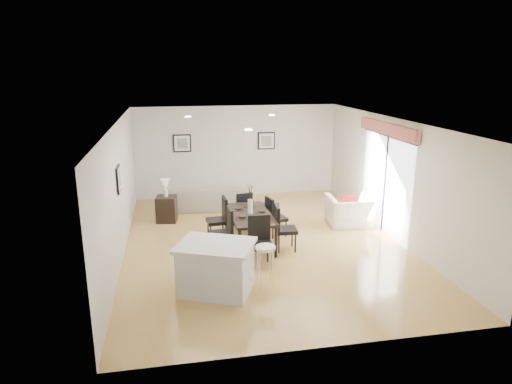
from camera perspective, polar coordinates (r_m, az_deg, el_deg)
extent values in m
plane|color=tan|center=(10.23, 0.94, -6.37)|extent=(8.00, 8.00, 0.00)
cube|color=silver|center=(13.66, -2.43, 5.09)|extent=(6.00, 0.04, 2.70)
cube|color=silver|center=(6.15, 8.59, -8.23)|extent=(6.00, 0.04, 2.70)
cube|color=silver|center=(9.68, -16.70, 0.10)|extent=(0.04, 8.00, 2.70)
cube|color=silver|center=(10.81, 16.76, 1.66)|extent=(0.04, 8.00, 2.70)
cube|color=white|center=(9.56, 1.01, 8.83)|extent=(6.00, 8.00, 0.02)
imported|color=gray|center=(12.60, -5.95, -0.64)|extent=(2.30, 1.01, 0.66)
imported|color=beige|center=(11.47, 11.70, -2.35)|extent=(1.19, 1.06, 0.72)
imported|color=#315524|center=(12.49, 28.08, -2.43)|extent=(0.72, 0.65, 0.72)
imported|color=#315524|center=(13.07, 25.55, -1.49)|extent=(0.45, 0.45, 0.67)
cube|color=black|center=(9.91, -0.73, -2.85)|extent=(0.91, 1.75, 0.06)
cylinder|color=black|center=(9.22, -2.03, -6.67)|extent=(0.07, 0.07, 0.66)
cylinder|color=black|center=(10.72, -3.54, -3.48)|extent=(0.07, 0.07, 0.66)
cylinder|color=black|center=(9.37, 2.52, -6.31)|extent=(0.07, 0.07, 0.66)
cylinder|color=black|center=(10.84, 0.39, -3.22)|extent=(0.07, 0.07, 0.66)
cube|color=black|center=(9.49, -4.40, -5.29)|extent=(0.48, 0.48, 0.08)
cube|color=black|center=(9.43, -3.27, -3.59)|extent=(0.09, 0.45, 0.53)
cylinder|color=black|center=(9.72, -5.58, -6.36)|extent=(0.04, 0.04, 0.41)
cylinder|color=black|center=(9.77, -3.54, -6.19)|extent=(0.04, 0.04, 0.41)
cylinder|color=black|center=(9.40, -5.24, -7.13)|extent=(0.04, 0.04, 0.41)
cylinder|color=black|center=(9.45, -3.13, -6.95)|extent=(0.04, 0.04, 0.41)
cube|color=black|center=(10.31, -4.94, -3.64)|extent=(0.48, 0.48, 0.08)
cube|color=black|center=(10.25, -3.92, -2.09)|extent=(0.09, 0.44, 0.53)
cylinder|color=black|center=(10.52, -6.01, -4.66)|extent=(0.03, 0.03, 0.40)
cylinder|color=black|center=(10.58, -4.16, -4.50)|extent=(0.03, 0.03, 0.40)
cylinder|color=black|center=(10.20, -5.69, -5.30)|extent=(0.03, 0.03, 0.40)
cylinder|color=black|center=(10.26, -3.78, -5.14)|extent=(0.03, 0.03, 0.40)
cube|color=black|center=(9.73, 3.76, -4.76)|extent=(0.48, 0.48, 0.08)
cube|color=black|center=(9.60, 2.64, -3.23)|extent=(0.09, 0.45, 0.54)
cylinder|color=black|center=(9.69, 4.94, -6.42)|extent=(0.04, 0.04, 0.41)
cylinder|color=black|center=(9.63, 2.89, -6.52)|extent=(0.04, 0.04, 0.41)
cylinder|color=black|center=(10.01, 4.55, -5.68)|extent=(0.04, 0.04, 0.41)
cylinder|color=black|center=(9.95, 2.55, -5.77)|extent=(0.04, 0.04, 0.41)
cube|color=black|center=(10.53, 2.59, -3.32)|extent=(0.49, 0.49, 0.07)
cube|color=black|center=(10.38, 1.69, -2.07)|extent=(0.14, 0.42, 0.50)
cylinder|color=black|center=(10.53, 3.76, -4.64)|extent=(0.03, 0.03, 0.38)
cylinder|color=black|center=(10.40, 2.13, -4.88)|extent=(0.03, 0.03, 0.38)
cylinder|color=black|center=(10.81, 3.00, -4.09)|extent=(0.03, 0.03, 0.38)
cylinder|color=black|center=(10.68, 1.41, -4.32)|extent=(0.03, 0.03, 0.38)
cube|color=black|center=(8.93, 0.57, -6.63)|extent=(0.46, 0.46, 0.08)
cube|color=black|center=(9.01, 0.38, -4.52)|extent=(0.45, 0.08, 0.53)
cylinder|color=black|center=(8.84, -0.38, -8.57)|extent=(0.03, 0.03, 0.41)
cylinder|color=black|center=(9.16, -0.69, -7.69)|extent=(0.03, 0.03, 0.41)
cylinder|color=black|center=(8.89, 1.87, -8.43)|extent=(0.03, 0.03, 0.41)
cylinder|color=black|center=(9.21, 1.48, -7.57)|extent=(0.03, 0.03, 0.41)
cube|color=black|center=(11.08, -1.76, -2.41)|extent=(0.48, 0.48, 0.07)
cube|color=black|center=(10.84, -1.44, -1.39)|extent=(0.41, 0.13, 0.49)
cylinder|color=black|center=(11.34, -1.28, -3.15)|extent=(0.03, 0.03, 0.37)
cylinder|color=black|center=(11.06, -0.69, -3.64)|extent=(0.03, 0.03, 0.37)
cylinder|color=black|center=(11.24, -2.79, -3.35)|extent=(0.03, 0.03, 0.37)
cylinder|color=black|center=(10.96, -2.24, -3.84)|extent=(0.03, 0.03, 0.37)
cylinder|color=white|center=(9.85, -0.73, -1.82)|extent=(0.11, 0.11, 0.31)
cylinder|color=#322416|center=(9.94, 0.80, -2.58)|extent=(0.30, 0.30, 0.01)
cylinder|color=black|center=(9.94, 0.80, -2.43)|extent=(0.16, 0.16, 0.04)
cylinder|color=#322416|center=(10.35, -0.72, -1.85)|extent=(0.30, 0.30, 0.01)
cylinder|color=black|center=(10.34, -0.72, -1.70)|extent=(0.16, 0.16, 0.04)
cylinder|color=#322416|center=(10.14, -2.22, -2.23)|extent=(0.30, 0.30, 0.01)
cylinder|color=black|center=(10.13, -2.22, -2.09)|extent=(0.16, 0.16, 0.04)
cylinder|color=#322416|center=(9.59, -1.71, -3.27)|extent=(0.30, 0.30, 0.01)
cylinder|color=black|center=(9.58, -1.71, -3.12)|extent=(0.16, 0.16, 0.04)
cylinder|color=#322416|center=(9.47, 0.26, -3.50)|extent=(0.30, 0.30, 0.01)
cylinder|color=black|center=(9.47, 0.26, -3.35)|extent=(0.16, 0.16, 0.04)
cube|color=black|center=(11.46, -0.02, -2.76)|extent=(1.28, 1.02, 0.45)
cube|color=black|center=(11.74, -11.11, -2.08)|extent=(0.56, 0.56, 0.65)
cylinder|color=white|center=(11.62, -11.22, -0.10)|extent=(0.11, 0.11, 0.19)
cone|color=silver|center=(11.56, -11.28, 0.96)|extent=(0.23, 0.23, 0.25)
cube|color=#A91715|center=(11.27, 11.47, -1.41)|extent=(0.36, 0.12, 0.36)
cube|color=silver|center=(8.03, -5.03, -9.59)|extent=(1.41, 1.26, 0.83)
cube|color=silver|center=(7.85, -5.10, -6.66)|extent=(1.54, 1.39, 0.06)
cylinder|color=white|center=(8.01, 1.20, -6.98)|extent=(0.35, 0.35, 0.05)
cylinder|color=silver|center=(8.29, 1.82, -9.00)|extent=(0.02, 0.02, 0.75)
cylinder|color=silver|center=(8.25, 0.21, -9.13)|extent=(0.02, 0.02, 0.75)
cylinder|color=silver|center=(8.04, 0.53, -9.81)|extent=(0.02, 0.02, 0.75)
cylinder|color=silver|center=(8.08, 2.18, -9.67)|extent=(0.02, 0.02, 0.75)
cube|color=black|center=(13.45, -9.22, 6.04)|extent=(0.52, 0.03, 0.52)
cube|color=white|center=(13.45, -9.22, 6.04)|extent=(0.44, 0.04, 0.44)
cube|color=#5E5F59|center=(13.45, -9.22, 6.04)|extent=(0.30, 0.04, 0.30)
cube|color=black|center=(13.74, 1.32, 6.43)|extent=(0.52, 0.03, 0.52)
cube|color=white|center=(13.74, 1.32, 6.43)|extent=(0.44, 0.04, 0.44)
cube|color=#5E5F59|center=(13.74, 1.32, 6.43)|extent=(0.30, 0.04, 0.30)
cube|color=black|center=(9.41, -16.78, 1.56)|extent=(0.03, 0.52, 0.52)
cube|color=white|center=(9.41, -16.78, 1.56)|extent=(0.04, 0.44, 0.44)
cube|color=#5E5F59|center=(9.41, -16.78, 1.56)|extent=(0.04, 0.30, 0.30)
cube|color=white|center=(11.11, 15.88, 0.90)|extent=(0.02, 2.40, 2.25)
cube|color=black|center=(11.10, 15.79, 0.90)|extent=(0.03, 0.05, 2.25)
cube|color=black|center=(10.88, 16.23, 6.74)|extent=(0.03, 2.50, 0.05)
cube|color=maroon|center=(10.84, 16.10, 7.58)|extent=(0.10, 2.70, 0.28)
plane|color=gray|center=(12.43, 23.89, -3.74)|extent=(6.00, 6.00, 0.00)
cube|color=#2D2D30|center=(12.91, 28.72, 0.52)|extent=(0.08, 5.50, 1.80)
cube|color=brown|center=(14.68, 22.51, 3.26)|extent=(0.35, 0.35, 2.00)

